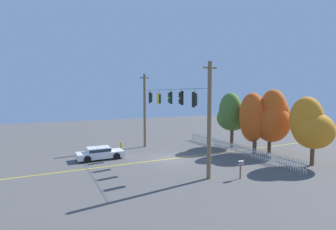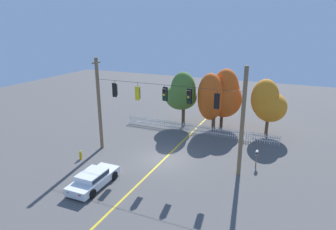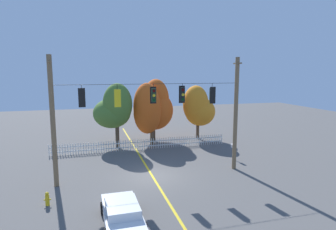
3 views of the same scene
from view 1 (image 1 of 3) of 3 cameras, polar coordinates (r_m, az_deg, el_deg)
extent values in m
plane|color=#565451|center=(24.91, 0.31, -9.61)|extent=(80.00, 80.00, 0.00)
cube|color=gold|center=(24.90, 0.31, -9.60)|extent=(0.16, 36.00, 0.01)
cylinder|color=brown|center=(30.05, -5.13, 0.95)|extent=(0.31, 0.31, 8.41)
cylinder|color=brown|center=(18.75, 9.05, -1.31)|extent=(0.31, 0.31, 8.41)
cube|color=brown|center=(30.04, -5.18, 8.11)|extent=(0.10, 1.10, 0.10)
cube|color=brown|center=(18.74, 9.20, 10.19)|extent=(0.10, 1.10, 0.10)
cylinder|color=black|center=(24.14, 0.31, 5.62)|extent=(12.56, 0.02, 0.02)
cylinder|color=black|center=(28.30, -3.83, 5.14)|extent=(0.03, 0.03, 0.32)
cube|color=black|center=(28.26, -4.07, 3.81)|extent=(0.43, 0.02, 1.22)
cube|color=#1E3323|center=(28.30, -3.83, 3.82)|extent=(0.30, 0.24, 0.99)
cylinder|color=#410706|center=(28.35, -3.58, 4.48)|extent=(0.20, 0.03, 0.20)
cube|color=#1E3323|center=(28.37, -3.50, 4.72)|extent=(0.22, 0.12, 0.06)
cylinder|color=yellow|center=(28.36, -3.57, 3.82)|extent=(0.20, 0.03, 0.20)
cube|color=#1E3323|center=(28.37, -3.49, 4.05)|extent=(0.22, 0.12, 0.06)
cylinder|color=#073513|center=(28.36, -3.57, 3.15)|extent=(0.20, 0.03, 0.20)
cube|color=#1E3323|center=(28.38, -3.49, 3.39)|extent=(0.22, 0.12, 0.06)
cylinder|color=black|center=(26.24, -1.96, 5.07)|extent=(0.03, 0.03, 0.43)
cube|color=yellow|center=(26.19, -2.22, 3.56)|extent=(0.43, 0.02, 1.17)
cube|color=black|center=(26.25, -1.96, 3.57)|extent=(0.30, 0.24, 0.94)
cylinder|color=#410706|center=(26.30, -1.69, 4.26)|extent=(0.20, 0.03, 0.20)
cube|color=black|center=(26.32, -1.60, 4.51)|extent=(0.22, 0.12, 0.06)
cylinder|color=yellow|center=(26.30, -1.69, 3.57)|extent=(0.20, 0.03, 0.20)
cube|color=black|center=(26.32, -1.60, 3.82)|extent=(0.22, 0.12, 0.06)
cylinder|color=#073513|center=(26.31, -1.69, 2.88)|extent=(0.20, 0.03, 0.20)
cube|color=black|center=(26.32, -1.60, 3.14)|extent=(0.22, 0.12, 0.06)
cylinder|color=black|center=(24.04, 0.43, 5.26)|extent=(0.03, 0.03, 0.31)
cube|color=black|center=(24.10, 0.71, 3.78)|extent=(0.43, 0.02, 1.15)
cube|color=#1E3323|center=(24.04, 0.43, 3.78)|extent=(0.30, 0.24, 0.93)
cylinder|color=#410706|center=(23.98, 0.14, 4.52)|extent=(0.20, 0.03, 0.20)
cube|color=#1E3323|center=(23.96, 0.05, 4.80)|extent=(0.22, 0.12, 0.06)
cylinder|color=yellow|center=(23.98, 0.14, 3.78)|extent=(0.20, 0.03, 0.20)
cube|color=#1E3323|center=(23.96, 0.05, 4.05)|extent=(0.22, 0.12, 0.06)
cylinder|color=#073513|center=(23.99, 0.14, 3.04)|extent=(0.20, 0.03, 0.20)
cube|color=#1E3323|center=(23.96, 0.05, 3.31)|extent=(0.22, 0.12, 0.06)
cylinder|color=black|center=(22.21, 2.84, 5.35)|extent=(0.03, 0.03, 0.27)
cube|color=black|center=(22.27, 3.12, 3.74)|extent=(0.43, 0.02, 1.22)
cube|color=black|center=(22.21, 2.83, 3.74)|extent=(0.30, 0.24, 0.99)
cylinder|color=#410706|center=(22.14, 2.53, 4.59)|extent=(0.20, 0.03, 0.20)
cube|color=black|center=(22.12, 2.42, 4.88)|extent=(0.22, 0.12, 0.06)
cylinder|color=yellow|center=(22.15, 2.52, 3.73)|extent=(0.20, 0.03, 0.20)
cube|color=black|center=(22.12, 2.42, 4.03)|extent=(0.22, 0.12, 0.06)
cylinder|color=#073513|center=(22.15, 2.52, 2.88)|extent=(0.20, 0.03, 0.20)
cube|color=black|center=(22.13, 2.42, 3.18)|extent=(0.22, 0.12, 0.06)
cylinder|color=black|center=(20.28, 5.93, 5.27)|extent=(0.03, 0.03, 0.36)
cube|color=black|center=(20.21, 5.60, 3.38)|extent=(0.43, 0.02, 1.20)
cube|color=#1E3323|center=(20.28, 5.91, 3.38)|extent=(0.30, 0.24, 0.97)
cylinder|color=#410706|center=(20.35, 6.24, 4.29)|extent=(0.20, 0.03, 0.20)
cube|color=#1E3323|center=(20.37, 6.35, 4.61)|extent=(0.22, 0.12, 0.06)
cylinder|color=yellow|center=(20.35, 6.23, 3.38)|extent=(0.20, 0.03, 0.20)
cube|color=#1E3323|center=(20.37, 6.34, 3.70)|extent=(0.22, 0.12, 0.06)
cylinder|color=#073513|center=(20.36, 6.22, 2.47)|extent=(0.20, 0.03, 0.20)
cube|color=#1E3323|center=(20.38, 6.33, 2.79)|extent=(0.22, 0.12, 0.06)
cube|color=silver|center=(34.86, 5.32, -4.67)|extent=(0.06, 0.04, 1.01)
cube|color=silver|center=(34.67, 5.51, -4.72)|extent=(0.06, 0.04, 1.01)
cube|color=silver|center=(34.48, 5.71, -4.78)|extent=(0.06, 0.04, 1.01)
cube|color=silver|center=(34.29, 5.91, -4.83)|extent=(0.06, 0.04, 1.01)
cube|color=silver|center=(34.11, 6.11, -4.88)|extent=(0.06, 0.04, 1.01)
cube|color=silver|center=(33.92, 6.31, -4.94)|extent=(0.06, 0.04, 1.01)
cube|color=silver|center=(33.74, 6.51, -4.99)|extent=(0.06, 0.04, 1.01)
cube|color=silver|center=(33.55, 6.72, -5.05)|extent=(0.06, 0.04, 1.01)
cube|color=silver|center=(33.36, 6.93, -5.10)|extent=(0.06, 0.04, 1.01)
cube|color=silver|center=(33.18, 7.14, -5.16)|extent=(0.06, 0.04, 1.01)
cube|color=silver|center=(33.00, 7.36, -5.22)|extent=(0.06, 0.04, 1.01)
cube|color=silver|center=(32.81, 7.58, -5.28)|extent=(0.06, 0.04, 1.01)
cube|color=silver|center=(32.63, 7.80, -5.33)|extent=(0.06, 0.04, 1.01)
cube|color=silver|center=(32.45, 8.02, -5.39)|extent=(0.06, 0.04, 1.01)
cube|color=silver|center=(32.26, 8.24, -5.45)|extent=(0.06, 0.04, 1.01)
cube|color=silver|center=(32.08, 8.47, -5.51)|extent=(0.06, 0.04, 1.01)
cube|color=silver|center=(31.90, 8.70, -5.57)|extent=(0.06, 0.04, 1.01)
cube|color=silver|center=(31.72, 8.93, -5.63)|extent=(0.06, 0.04, 1.01)
cube|color=silver|center=(31.54, 9.17, -5.70)|extent=(0.06, 0.04, 1.01)
cube|color=silver|center=(31.36, 9.40, -5.76)|extent=(0.06, 0.04, 1.01)
cube|color=silver|center=(31.18, 9.65, -5.82)|extent=(0.06, 0.04, 1.01)
cube|color=silver|center=(31.00, 9.89, -5.88)|extent=(0.06, 0.04, 1.01)
cube|color=silver|center=(30.83, 10.14, -5.95)|extent=(0.06, 0.04, 1.01)
cube|color=silver|center=(30.65, 10.38, -6.01)|extent=(0.06, 0.04, 1.01)
cube|color=silver|center=(30.47, 10.64, -6.08)|extent=(0.06, 0.04, 1.01)
cube|color=silver|center=(30.30, 10.89, -6.15)|extent=(0.06, 0.04, 1.01)
cube|color=silver|center=(30.12, 11.15, -6.21)|extent=(0.06, 0.04, 1.01)
cube|color=silver|center=(29.95, 11.41, -6.28)|extent=(0.06, 0.04, 1.01)
cube|color=silver|center=(29.78, 11.68, -6.35)|extent=(0.06, 0.04, 1.01)
cube|color=silver|center=(29.60, 11.94, -6.42)|extent=(0.06, 0.04, 1.01)
cube|color=silver|center=(29.43, 12.22, -6.49)|extent=(0.06, 0.04, 1.01)
cube|color=silver|center=(29.26, 12.49, -6.56)|extent=(0.06, 0.04, 1.01)
cube|color=silver|center=(29.09, 12.77, -6.63)|extent=(0.06, 0.04, 1.01)
cube|color=silver|center=(28.92, 13.05, -6.70)|extent=(0.06, 0.04, 1.01)
cube|color=silver|center=(28.75, 13.33, -6.77)|extent=(0.06, 0.04, 1.01)
cube|color=silver|center=(28.58, 13.62, -6.84)|extent=(0.06, 0.04, 1.01)
cube|color=silver|center=(28.41, 13.91, -6.92)|extent=(0.06, 0.04, 1.01)
cube|color=silver|center=(28.24, 14.21, -6.99)|extent=(0.06, 0.04, 1.01)
cube|color=silver|center=(28.08, 14.50, -7.07)|extent=(0.06, 0.04, 1.01)
cube|color=silver|center=(27.91, 14.81, -7.14)|extent=(0.06, 0.04, 1.01)
cube|color=silver|center=(27.75, 15.11, -7.22)|extent=(0.06, 0.04, 1.01)
cube|color=silver|center=(27.58, 15.42, -7.30)|extent=(0.06, 0.04, 1.01)
cube|color=silver|center=(27.42, 15.73, -7.37)|extent=(0.06, 0.04, 1.01)
cube|color=silver|center=(27.26, 16.05, -7.45)|extent=(0.06, 0.04, 1.01)
cube|color=silver|center=(27.10, 16.37, -7.53)|extent=(0.06, 0.04, 1.01)
cube|color=silver|center=(26.94, 16.70, -7.61)|extent=(0.06, 0.04, 1.01)
cube|color=silver|center=(26.78, 17.03, -7.69)|extent=(0.06, 0.04, 1.01)
cube|color=silver|center=(26.62, 17.36, -7.77)|extent=(0.06, 0.04, 1.01)
cube|color=silver|center=(26.46, 17.70, -7.86)|extent=(0.06, 0.04, 1.01)
cube|color=silver|center=(26.30, 18.04, -7.94)|extent=(0.06, 0.04, 1.01)
cube|color=silver|center=(26.15, 18.38, -8.02)|extent=(0.06, 0.04, 1.01)
cube|color=silver|center=(25.99, 18.73, -8.11)|extent=(0.06, 0.04, 1.01)
cube|color=silver|center=(25.84, 19.09, -8.19)|extent=(0.06, 0.04, 1.01)
cube|color=silver|center=(25.69, 19.45, -8.28)|extent=(0.06, 0.04, 1.01)
cube|color=silver|center=(25.53, 19.81, -8.36)|extent=(0.06, 0.04, 1.01)
cube|color=silver|center=(25.38, 20.18, -8.45)|extent=(0.06, 0.04, 1.01)
cube|color=silver|center=(25.23, 20.55, -8.54)|extent=(0.06, 0.04, 1.01)
cube|color=silver|center=(25.09, 20.92, -8.63)|extent=(0.06, 0.04, 1.01)
cube|color=silver|center=(24.94, 21.31, -8.72)|extent=(0.06, 0.04, 1.01)
cube|color=silver|center=(24.79, 21.69, -8.81)|extent=(0.06, 0.04, 1.01)
cube|color=silver|center=(24.65, 22.08, -8.90)|extent=(0.06, 0.04, 1.01)
cube|color=silver|center=(24.50, 22.48, -8.99)|extent=(0.06, 0.04, 1.01)
cube|color=silver|center=(24.36, 22.88, -9.08)|extent=(0.06, 0.04, 1.01)
cube|color=silver|center=(24.22, 23.28, -9.17)|extent=(0.06, 0.04, 1.01)
cube|color=silver|center=(24.08, 23.69, -9.26)|extent=(0.06, 0.04, 1.01)
cube|color=silver|center=(23.94, 24.11, -9.36)|extent=(0.06, 0.04, 1.01)
cube|color=silver|center=(23.80, 24.53, -9.45)|extent=(0.06, 0.04, 1.01)
cube|color=silver|center=(23.67, 24.95, -9.55)|extent=(0.06, 0.04, 1.01)
cube|color=silver|center=(23.53, 25.38, -9.64)|extent=(0.06, 0.04, 1.01)
cube|color=silver|center=(23.40, 25.82, -9.74)|extent=(0.06, 0.04, 1.01)
cube|color=silver|center=(23.27, 26.26, -9.83)|extent=(0.06, 0.04, 1.01)
cube|color=silver|center=(23.14, 26.70, -9.93)|extent=(0.06, 0.04, 1.01)
cube|color=silver|center=(23.01, 27.16, -10.03)|extent=(0.06, 0.04, 1.01)
cube|color=silver|center=(22.88, 27.61, -10.13)|extent=(0.06, 0.04, 1.01)
cube|color=silver|center=(22.76, 28.07, -10.22)|extent=(0.06, 0.04, 1.01)
cube|color=silver|center=(28.30, 14.24, -7.39)|extent=(16.58, 0.03, 0.08)
cube|color=silver|center=(28.22, 14.26, -6.54)|extent=(16.58, 0.03, 0.08)
cylinder|color=#473828|center=(30.72, 13.83, -4.50)|extent=(0.37, 0.37, 2.65)
ellipsoid|color=#4C752D|center=(31.02, 13.83, -0.66)|extent=(3.61, 3.37, 2.91)
ellipsoid|color=#4C752D|center=(30.14, 13.53, 0.95)|extent=(2.81, 2.36, 4.04)
cylinder|color=brown|center=(28.27, 18.47, -6.05)|extent=(0.40, 0.40, 2.01)
ellipsoid|color=#DB5619|center=(28.30, 18.03, -1.20)|extent=(2.77, 2.29, 4.41)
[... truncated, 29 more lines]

